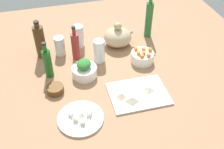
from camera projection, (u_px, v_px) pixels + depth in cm
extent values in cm
cube|color=#976D4E|center=(112.00, 84.00, 143.99)|extent=(190.00, 190.00, 3.00)
cube|color=silver|center=(138.00, 94.00, 135.46)|extent=(29.14, 22.36, 1.00)
cylinder|color=white|center=(81.00, 118.00, 123.31)|extent=(21.22, 21.22, 1.20)
cylinder|color=white|center=(85.00, 72.00, 144.71)|extent=(13.27, 13.27, 5.81)
cylinder|color=white|center=(142.00, 57.00, 154.33)|extent=(13.14, 13.14, 5.93)
cylinder|color=brown|center=(55.00, 90.00, 135.78)|extent=(8.63, 8.63, 3.62)
ellipsoid|color=tan|center=(118.00, 37.00, 165.18)|extent=(16.99, 16.75, 11.34)
sphere|color=tan|center=(118.00, 26.00, 160.20)|extent=(4.76, 4.76, 4.76)
cylinder|color=tan|center=(129.00, 33.00, 165.65)|extent=(5.38, 2.00, 3.93)
cylinder|color=#1A5B1E|center=(48.00, 64.00, 141.52)|extent=(4.46, 4.46, 16.20)
cylinder|color=#1A5B1E|center=(45.00, 48.00, 134.88)|extent=(2.01, 2.01, 3.98)
cylinder|color=black|center=(44.00, 44.00, 133.18)|extent=(2.23, 2.23, 1.20)
cylinder|color=#23682F|center=(149.00, 20.00, 168.97)|extent=(4.55, 4.55, 23.04)
cylinder|color=#23682F|center=(151.00, 1.00, 160.39)|extent=(2.05, 2.05, 3.06)
cylinder|color=#482E15|center=(40.00, 42.00, 153.66)|extent=(5.96, 5.96, 19.59)
cylinder|color=#482E15|center=(37.00, 25.00, 146.39)|extent=(2.68, 2.68, 2.52)
cylinder|color=black|center=(36.00, 22.00, 145.16)|extent=(2.98, 2.98, 1.20)
cylinder|color=maroon|center=(75.00, 47.00, 153.13)|extent=(4.47, 4.47, 16.29)
cylinder|color=maroon|center=(74.00, 31.00, 146.49)|extent=(2.01, 2.01, 3.91)
cylinder|color=black|center=(73.00, 27.00, 144.82)|extent=(2.23, 2.23, 1.20)
cylinder|color=white|center=(99.00, 51.00, 152.11)|extent=(6.39, 6.39, 13.73)
cylinder|color=white|center=(60.00, 46.00, 157.73)|extent=(6.03, 6.03, 11.53)
cylinder|color=white|center=(79.00, 36.00, 163.48)|extent=(6.44, 6.44, 13.85)
cube|color=orange|center=(136.00, 49.00, 153.69)|extent=(2.04, 2.04, 1.80)
cube|color=orange|center=(139.00, 53.00, 150.55)|extent=(2.11, 2.11, 1.80)
cube|color=orange|center=(144.00, 49.00, 153.45)|extent=(2.00, 2.00, 1.80)
cube|color=orange|center=(144.00, 53.00, 150.77)|extent=(2.31, 2.31, 1.80)
cube|color=orange|center=(149.00, 55.00, 149.02)|extent=(1.83, 1.83, 1.80)
cube|color=orange|center=(150.00, 50.00, 153.13)|extent=(2.49, 2.49, 1.80)
cube|color=orange|center=(142.00, 56.00, 148.66)|extent=(1.96, 1.96, 1.80)
ellipsoid|color=#2A772C|center=(84.00, 64.00, 141.37)|extent=(10.70, 11.16, 4.36)
cube|color=#EEE7CC|center=(83.00, 122.00, 119.61)|extent=(2.26, 2.26, 2.20)
cube|color=white|center=(89.00, 113.00, 123.37)|extent=(3.00, 3.00, 2.20)
cube|color=white|center=(71.00, 114.00, 123.24)|extent=(3.09, 3.09, 2.20)
cube|color=white|center=(81.00, 113.00, 123.44)|extent=(2.25, 2.25, 2.20)
cube|color=white|center=(76.00, 119.00, 121.01)|extent=(2.98, 2.98, 2.20)
pyramid|color=beige|center=(132.00, 99.00, 129.77)|extent=(6.61, 6.23, 3.00)
pyramid|color=beige|center=(122.00, 95.00, 132.00)|extent=(5.78, 5.39, 2.73)
pyramid|color=beige|center=(148.00, 89.00, 135.65)|extent=(6.40, 6.67, 2.67)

